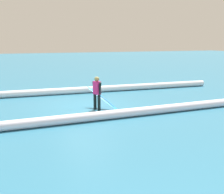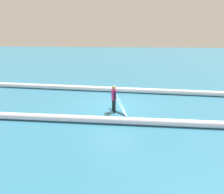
% 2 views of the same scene
% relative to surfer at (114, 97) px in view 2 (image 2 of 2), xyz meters
% --- Properties ---
extents(ground_plane, '(127.39, 127.39, 0.00)m').
position_rel_surfer_xyz_m(ground_plane, '(0.18, -0.96, -0.85)').
color(ground_plane, '#296987').
extents(surfer, '(0.31, 0.60, 1.52)m').
position_rel_surfer_xyz_m(surfer, '(0.00, 0.00, 0.00)').
color(surfer, black).
rests_on(surfer, ground_plane).
extents(surfboard, '(1.15, 1.82, 0.99)m').
position_rel_surfer_xyz_m(surfboard, '(-0.32, -0.12, -0.37)').
color(surfboard, '#268CE5').
rests_on(surfboard, ground_plane).
extents(wave_crest_foreground, '(21.17, 1.51, 0.38)m').
position_rel_surfer_xyz_m(wave_crest_foreground, '(1.33, -4.52, -0.66)').
color(wave_crest_foreground, white).
rests_on(wave_crest_foreground, ground_plane).
extents(wave_crest_midground, '(17.37, 0.52, 0.36)m').
position_rel_surfer_xyz_m(wave_crest_midground, '(-0.87, 1.73, -0.67)').
color(wave_crest_midground, white).
rests_on(wave_crest_midground, ground_plane).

